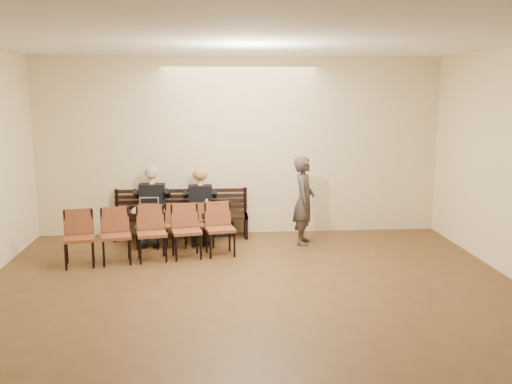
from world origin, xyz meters
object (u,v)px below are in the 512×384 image
bench (181,227)px  seated_man (152,203)px  chair_row_front (176,226)px  seated_woman (201,206)px  passerby (304,194)px  laptop (149,213)px  water_bottle (207,213)px  chair_row_back (152,234)px  bag (223,229)px

bench → seated_man: (-0.55, -0.12, 0.49)m
chair_row_front → seated_woman: bearing=49.7°
passerby → chair_row_front: passerby is taller
seated_woman → laptop: 1.00m
seated_man → water_bottle: bearing=-13.3°
seated_man → chair_row_front: seated_man is taller
seated_woman → chair_row_back: seated_woman is taller
laptop → passerby: size_ratio=0.19×
passerby → chair_row_back: passerby is taller
seated_man → chair_row_front: size_ratio=1.01×
water_bottle → chair_row_back: (-0.92, -1.10, -0.11)m
bag → water_bottle: bearing=-124.0°
seated_woman → bag: 0.71m
seated_woman → seated_man: bearing=180.0°
passerby → chair_row_back: 2.91m
water_bottle → chair_row_front: bearing=-153.7°
bag → chair_row_front: 1.19m
bench → water_bottle: (0.50, -0.37, 0.35)m
water_bottle → seated_man: bearing=166.7°
laptop → bag: bearing=19.8°
seated_woman → chair_row_front: seated_woman is taller
passerby → chair_row_front: (-2.38, -0.05, -0.55)m
passerby → chair_row_front: bearing=106.0°
laptop → bench: bearing=32.5°
seated_woman → laptop: seated_woman is taller
seated_woman → passerby: 2.01m
bench → passerby: size_ratio=1.37×
laptop → bag: laptop is taller
bench → water_bottle: bearing=-36.2°
bench → chair_row_front: chair_row_front is taller
bench → laptop: 0.77m
water_bottle → chair_row_back: bearing=-129.8°
laptop → bag: (1.41, 0.44, -0.45)m
seated_man → passerby: (2.86, -0.48, 0.23)m
seated_woman → chair_row_back: size_ratio=0.46×
chair_row_back → seated_man: bearing=84.4°
bench → seated_woman: size_ratio=1.99×
bench → chair_row_back: size_ratio=0.91×
bag → passerby: (1.50, -0.70, 0.82)m
bench → passerby: passerby is taller
seated_man → chair_row_front: (0.48, -0.53, -0.32)m
bag → chair_row_front: bearing=-139.7°
bench → seated_man: bearing=-167.6°
seated_man → water_bottle: 1.09m
seated_woman → chair_row_front: size_ratio=0.91×
water_bottle → bag: 0.72m
chair_row_front → chair_row_back: bearing=-113.1°
seated_man → bag: 1.50m
water_bottle → chair_row_front: 0.66m
bench → seated_man: 0.75m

